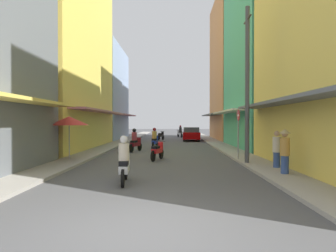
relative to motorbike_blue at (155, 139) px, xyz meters
name	(u,v)px	position (x,y,z in m)	size (l,w,h in m)	color
ground_plane	(167,144)	(0.80, 5.01, -0.70)	(114.74, 114.74, 0.00)	#4C4C4F
sidewalk_left	(118,143)	(-3.71, 5.01, -0.64)	(1.54, 60.15, 0.12)	#9E9991
sidewalk_right	(216,143)	(5.32, 5.01, -0.64)	(1.54, 60.15, 0.12)	#9E9991
building_left_mid	(55,53)	(-7.48, -0.20, 6.47)	(7.05, 13.12, 14.36)	#EFD159
building_left_far	(96,94)	(-7.48, 11.85, 4.52)	(7.05, 10.33, 10.45)	#8CA5CC
building_right_mid	(274,44)	(9.09, 0.53, 7.27)	(7.05, 10.03, 15.97)	#4CB28C
building_right_far	(242,69)	(9.09, 11.09, 7.17)	(7.05, 10.20, 15.75)	#D88C4C
motorbike_blue	(155,139)	(0.00, 0.00, 0.00)	(0.58, 1.80, 1.58)	black
motorbike_white	(124,162)	(-0.24, -12.83, 0.00)	(0.55, 1.81, 1.58)	black
motorbike_red	(158,150)	(0.55, -6.75, -0.20)	(0.72, 1.75, 0.96)	black
motorbike_black	(161,135)	(0.05, 10.71, -0.20)	(0.77, 1.74, 0.96)	black
motorbike_maroon	(135,141)	(-1.18, -2.32, 0.00)	(0.77, 1.73, 1.58)	black
motorbike_silver	(180,132)	(2.27, 16.11, 0.00)	(0.75, 1.74, 1.58)	black
parked_car	(191,134)	(3.31, 9.39, 0.04)	(1.93, 4.17, 1.45)	#8C0000
pedestrian_foreground	(277,151)	(5.67, -10.06, 0.12)	(0.34, 0.34, 1.64)	#334C8C
pedestrian_midway	(285,150)	(5.45, -11.55, 0.28)	(0.44, 0.44, 1.75)	#334C8C
vendor_umbrella	(69,121)	(-3.96, -7.31, 1.37)	(1.98, 1.98, 2.30)	#99999E
utility_pole	(247,84)	(4.80, -8.59, 3.05)	(0.20, 1.20, 7.35)	#4C4C4F
street_sign_no_entry	(238,128)	(4.70, -7.16, 1.01)	(0.07, 0.60, 2.65)	gray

